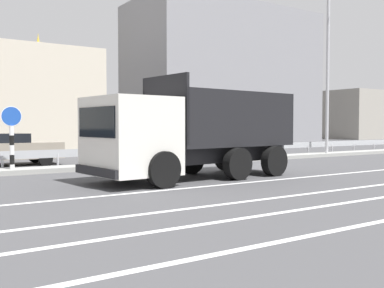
{
  "coord_description": "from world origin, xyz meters",
  "views": [
    {
      "loc": [
        -11.73,
        -15.34,
        1.77
      ],
      "look_at": [
        -2.01,
        -0.75,
        1.02
      ],
      "focal_mm": 42.0,
      "sensor_mm": 36.0,
      "label": 1
    }
  ],
  "objects_px": {
    "street_lamp_1": "(330,50)",
    "church_tower": "(39,94)",
    "dump_truck": "(172,140)",
    "median_road_sign": "(12,139)",
    "parked_car_3": "(7,149)"
  },
  "relations": [
    {
      "from": "street_lamp_1",
      "to": "church_tower",
      "type": "xyz_separation_m",
      "value": [
        -8.32,
        29.0,
        -1.1
      ]
    },
    {
      "from": "street_lamp_1",
      "to": "parked_car_3",
      "type": "distance_m",
      "value": 17.64
    },
    {
      "from": "median_road_sign",
      "to": "parked_car_3",
      "type": "bearing_deg",
      "value": 81.12
    },
    {
      "from": "street_lamp_1",
      "to": "church_tower",
      "type": "relative_size",
      "value": 1.01
    },
    {
      "from": "dump_truck",
      "to": "median_road_sign",
      "type": "distance_m",
      "value": 6.11
    },
    {
      "from": "dump_truck",
      "to": "parked_car_3",
      "type": "relative_size",
      "value": 1.7
    },
    {
      "from": "dump_truck",
      "to": "church_tower",
      "type": "bearing_deg",
      "value": -13.63
    },
    {
      "from": "street_lamp_1",
      "to": "parked_car_3",
      "type": "height_order",
      "value": "street_lamp_1"
    },
    {
      "from": "street_lamp_1",
      "to": "dump_truck",
      "type": "bearing_deg",
      "value": -160.47
    },
    {
      "from": "median_road_sign",
      "to": "church_tower",
      "type": "height_order",
      "value": "church_tower"
    },
    {
      "from": "street_lamp_1",
      "to": "church_tower",
      "type": "height_order",
      "value": "street_lamp_1"
    },
    {
      "from": "street_lamp_1",
      "to": "parked_car_3",
      "type": "bearing_deg",
      "value": 166.96
    },
    {
      "from": "median_road_sign",
      "to": "church_tower",
      "type": "bearing_deg",
      "value": 73.31
    },
    {
      "from": "church_tower",
      "to": "parked_car_3",
      "type": "bearing_deg",
      "value": -107.79
    },
    {
      "from": "median_road_sign",
      "to": "church_tower",
      "type": "xyz_separation_m",
      "value": [
        8.66,
        28.89,
        3.58
      ]
    }
  ]
}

